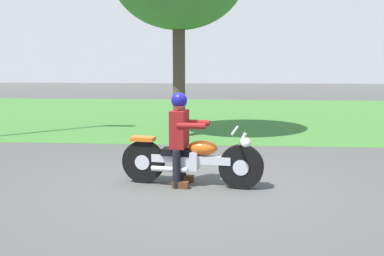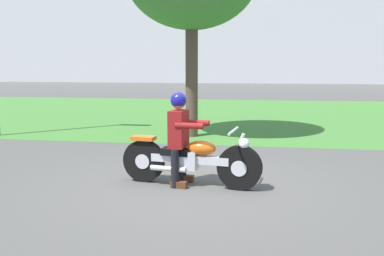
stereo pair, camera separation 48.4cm
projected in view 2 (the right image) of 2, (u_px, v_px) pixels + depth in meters
name	position (u px, v px, depth m)	size (l,w,h in m)	color
ground	(192.00, 184.00, 6.37)	(120.00, 120.00, 0.00)	#565451
grass_verge	(229.00, 114.00, 15.23)	(60.00, 12.00, 0.01)	#478438
stadium_facade	(208.00, 5.00, 42.06)	(56.84, 8.00, 15.45)	silver
motorcycle_lead	(190.00, 160.00, 6.25)	(2.16, 0.66, 0.89)	black
rider_lead	(180.00, 131.00, 6.23)	(0.59, 0.51, 1.41)	black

